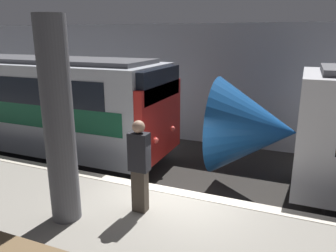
% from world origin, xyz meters
% --- Properties ---
extents(ground_plane, '(120.00, 120.00, 0.00)m').
position_xyz_m(ground_plane, '(0.00, 0.00, 0.00)').
color(ground_plane, '#282623').
extents(station_rear_barrier, '(50.00, 0.15, 4.91)m').
position_xyz_m(station_rear_barrier, '(0.00, 6.80, 2.46)').
color(station_rear_barrier, '#939399').
rests_on(station_rear_barrier, ground).
extents(support_pillar_near, '(0.53, 0.53, 3.67)m').
position_xyz_m(support_pillar_near, '(-1.55, -1.90, 2.98)').
color(support_pillar_near, '#56565B').
rests_on(support_pillar_near, platform).
extents(person_waiting, '(0.38, 0.24, 1.83)m').
position_xyz_m(person_waiting, '(-0.38, -1.15, 2.12)').
color(person_waiting, '#473D33').
rests_on(person_waiting, platform).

